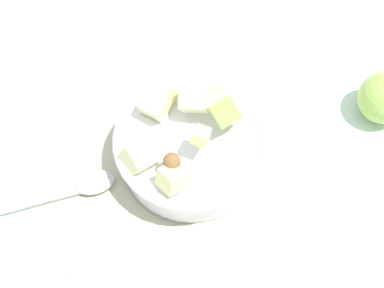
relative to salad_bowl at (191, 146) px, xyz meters
name	(u,v)px	position (x,y,z in m)	size (l,w,h in m)	color
ground_plane	(182,165)	(0.02, 0.00, -0.05)	(2.40, 2.40, 0.00)	silver
placemat	(182,164)	(0.02, 0.00, -0.04)	(0.42, 0.35, 0.01)	#BCB299
salad_bowl	(191,146)	(0.00, 0.00, 0.00)	(0.21, 0.21, 0.12)	white
serving_spoon	(60,192)	(0.18, -0.05, -0.03)	(0.23, 0.09, 0.01)	#B7B7BC
whole_apple	(384,98)	(-0.28, 0.08, -0.01)	(0.08, 0.08, 0.09)	#9EC656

